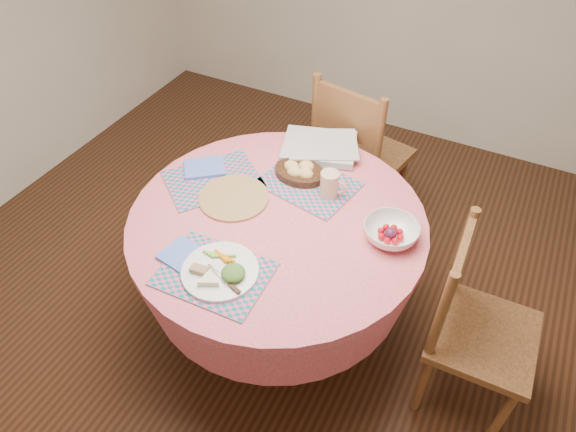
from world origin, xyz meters
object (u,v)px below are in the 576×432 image
object	(u,v)px
dining_table	(278,249)
wicker_trivet	(234,198)
chair_right	(473,325)
chair_back	(357,154)
dinner_plate	(221,271)
fruit_bowl	(391,232)
latte_mug	(330,184)
bread_bowl	(300,171)

from	to	relation	value
dining_table	wicker_trivet	distance (m)	0.30
chair_right	chair_back	xyz separation A→B (m)	(-0.82, 0.81, 0.04)
chair_back	dinner_plate	distance (m)	1.25
dining_table	fruit_bowl	bearing A→B (deg)	12.18
dinner_plate	fruit_bowl	distance (m)	0.68
chair_back	fruit_bowl	xyz separation A→B (m)	(0.42, -0.76, 0.26)
chair_right	latte_mug	world-z (taller)	chair_right
dining_table	bread_bowl	xyz separation A→B (m)	(-0.03, 0.28, 0.23)
dining_table	fruit_bowl	xyz separation A→B (m)	(0.45, 0.10, 0.23)
chair_right	chair_back	world-z (taller)	chair_back
chair_back	latte_mug	world-z (taller)	chair_back
fruit_bowl	bread_bowl	bearing A→B (deg)	159.72
chair_back	wicker_trivet	size ratio (longest dim) A/B	3.32
bread_bowl	latte_mug	xyz separation A→B (m)	(0.17, -0.06, 0.03)
dinner_plate	chair_right	bearing A→B (deg)	25.13
dinner_plate	bread_bowl	xyz separation A→B (m)	(0.01, 0.64, 0.01)
dining_table	bread_bowl	bearing A→B (deg)	97.00
chair_back	fruit_bowl	distance (m)	0.91
chair_right	latte_mug	bearing A→B (deg)	75.74
wicker_trivet	latte_mug	world-z (taller)	latte_mug
chair_back	bread_bowl	bearing A→B (deg)	94.34
fruit_bowl	latte_mug	bearing A→B (deg)	158.47
dining_table	bread_bowl	world-z (taller)	bread_bowl
chair_back	fruit_bowl	bearing A→B (deg)	129.82
latte_mug	dining_table	bearing A→B (deg)	-121.49
bread_bowl	fruit_bowl	bearing A→B (deg)	-20.28
chair_right	bread_bowl	size ratio (longest dim) A/B	3.97
chair_right	dinner_plate	xyz separation A→B (m)	(-0.90, -0.42, 0.29)
bread_bowl	latte_mug	world-z (taller)	latte_mug
chair_right	wicker_trivet	world-z (taller)	chair_right
chair_right	chair_back	distance (m)	1.15
wicker_trivet	latte_mug	size ratio (longest dim) A/B	2.56
dining_table	fruit_bowl	distance (m)	0.52
chair_right	latte_mug	distance (m)	0.81
dinner_plate	dining_table	bearing A→B (deg)	83.64
dining_table	chair_back	distance (m)	0.86
wicker_trivet	bread_bowl	size ratio (longest dim) A/B	1.30
fruit_bowl	chair_back	bearing A→B (deg)	118.71
chair_back	latte_mug	distance (m)	0.71
bread_bowl	chair_right	bearing A→B (deg)	-14.02
wicker_trivet	dinner_plate	bearing A→B (deg)	-64.97
wicker_trivet	latte_mug	bearing A→B (deg)	29.92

